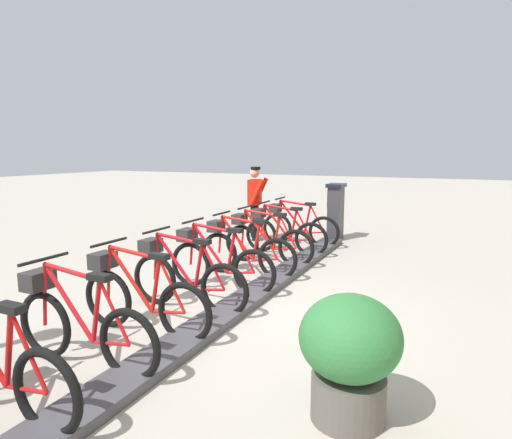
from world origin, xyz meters
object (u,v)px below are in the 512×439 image
(bike_docked_0, at_px, (297,226))
(bike_docked_4, at_px, (217,261))
(worker_near_rack, at_px, (255,201))
(bike_docked_3, at_px, (243,250))
(bike_docked_2, at_px, (264,240))
(bike_docked_1, at_px, (282,232))
(bike_docked_6, at_px, (139,296))
(bike_docked_5, at_px, (183,277))
(bike_docked_7, at_px, (78,323))
(planter_bush, at_px, (350,351))
(payment_kiosk, at_px, (336,211))

(bike_docked_0, distance_m, bike_docked_4, 3.38)
(bike_docked_4, height_order, worker_near_rack, worker_near_rack)
(bike_docked_4, bearing_deg, bike_docked_3, -90.00)
(bike_docked_3, bearing_deg, worker_near_rack, -68.56)
(worker_near_rack, bearing_deg, bike_docked_2, 120.02)
(bike_docked_0, bearing_deg, bike_docked_1, 90.00)
(bike_docked_3, bearing_deg, bike_docked_6, 90.00)
(bike_docked_0, relative_size, bike_docked_5, 1.00)
(bike_docked_4, relative_size, worker_near_rack, 1.04)
(bike_docked_1, relative_size, bike_docked_5, 1.00)
(bike_docked_6, bearing_deg, bike_docked_3, -90.00)
(bike_docked_2, relative_size, bike_docked_4, 1.00)
(bike_docked_7, height_order, worker_near_rack, worker_near_rack)
(bike_docked_5, xyz_separation_m, planter_bush, (-2.46, 1.42, 0.11))
(bike_docked_2, relative_size, planter_bush, 1.77)
(payment_kiosk, bearing_deg, bike_docked_2, 77.96)
(bike_docked_2, xyz_separation_m, planter_bush, (-2.46, 3.95, 0.11))
(bike_docked_6, bearing_deg, worker_near_rack, -78.67)
(bike_docked_1, height_order, bike_docked_2, same)
(bike_docked_4, bearing_deg, payment_kiosk, -97.45)
(bike_docked_4, relative_size, bike_docked_6, 1.00)
(worker_near_rack, bearing_deg, planter_bush, 121.34)
(bike_docked_6, relative_size, bike_docked_7, 1.00)
(payment_kiosk, relative_size, bike_docked_4, 0.74)
(bike_docked_2, xyz_separation_m, bike_docked_5, (0.00, 2.53, 0.00))
(payment_kiosk, relative_size, planter_bush, 1.32)
(bike_docked_7, bearing_deg, payment_kiosk, -94.73)
(worker_near_rack, bearing_deg, bike_docked_1, 137.53)
(worker_near_rack, xyz_separation_m, planter_bush, (-3.50, 5.74, -0.37))
(bike_docked_0, xyz_separation_m, worker_near_rack, (1.04, -0.10, 0.48))
(bike_docked_0, xyz_separation_m, bike_docked_6, (0.00, 5.07, 0.00))
(bike_docked_4, distance_m, bike_docked_7, 2.53)
(bike_docked_0, xyz_separation_m, bike_docked_7, (0.00, 5.91, 0.00))
(bike_docked_3, height_order, bike_docked_6, same)
(bike_docked_1, bearing_deg, planter_bush, 117.17)
(payment_kiosk, distance_m, bike_docked_6, 6.09)
(bike_docked_5, bearing_deg, planter_bush, 150.07)
(bike_docked_1, height_order, worker_near_rack, worker_near_rack)
(bike_docked_6, height_order, worker_near_rack, worker_near_rack)
(bike_docked_2, height_order, bike_docked_6, same)
(planter_bush, bearing_deg, bike_docked_0, -66.42)
(bike_docked_0, distance_m, bike_docked_7, 5.91)
(bike_docked_0, bearing_deg, payment_kiosk, -119.99)
(bike_docked_5, height_order, worker_near_rack, worker_near_rack)
(worker_near_rack, height_order, planter_bush, worker_near_rack)
(bike_docked_2, relative_size, bike_docked_3, 1.00)
(payment_kiosk, xyz_separation_m, bike_docked_4, (0.57, 4.37, -0.24))
(bike_docked_1, bearing_deg, bike_docked_6, 90.00)
(planter_bush, bearing_deg, worker_near_rack, -58.66)
(planter_bush, bearing_deg, bike_docked_2, -58.08)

